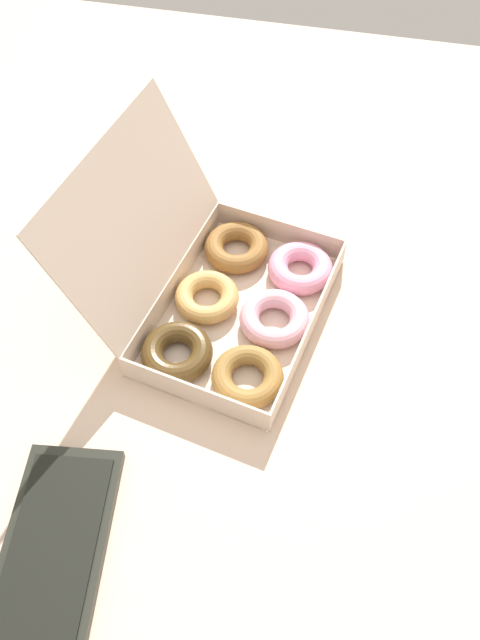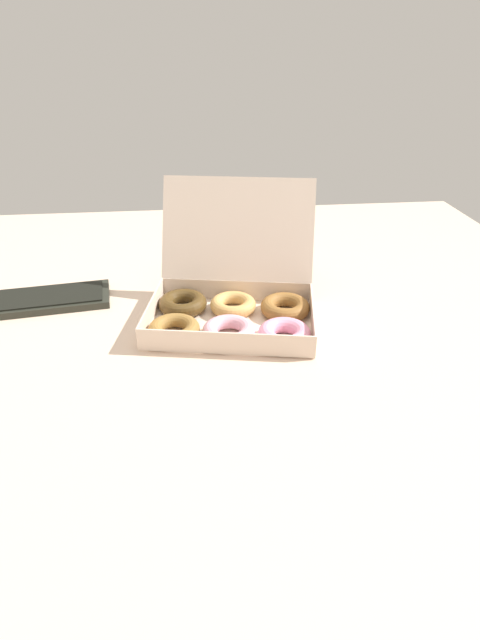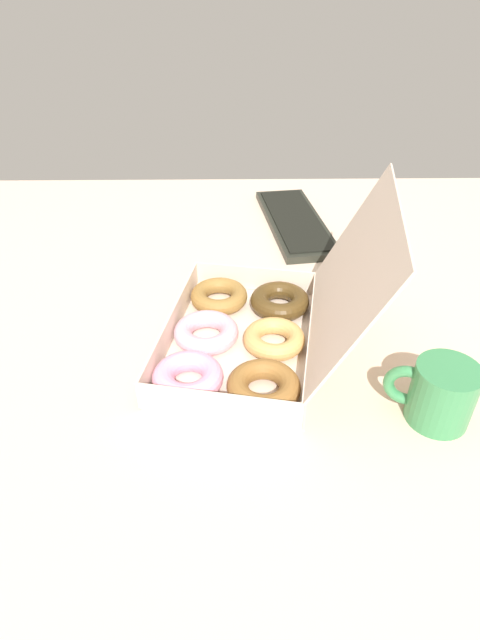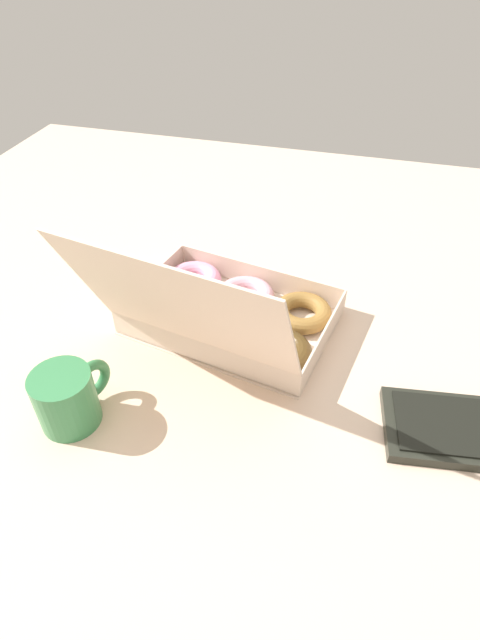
% 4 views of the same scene
% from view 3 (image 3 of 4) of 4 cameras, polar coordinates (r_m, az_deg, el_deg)
% --- Properties ---
extents(ground_plane, '(1.80, 1.80, 0.02)m').
position_cam_3_polar(ground_plane, '(0.88, 0.27, -5.45)').
color(ground_plane, beige).
extents(donut_box, '(0.44, 0.43, 0.29)m').
position_cam_3_polar(donut_box, '(0.89, 1.02, -1.27)').
color(donut_box, beige).
rests_on(donut_box, ground_plane).
extents(keyboard, '(0.42, 0.19, 0.02)m').
position_cam_3_polar(keyboard, '(1.35, 6.30, 11.09)').
color(keyboard, '#262720').
rests_on(keyboard, ground_plane).
extents(coffee_mug, '(0.09, 0.13, 0.10)m').
position_cam_3_polar(coffee_mug, '(0.81, 21.83, -7.73)').
color(coffee_mug, '#3A8650').
rests_on(coffee_mug, ground_plane).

